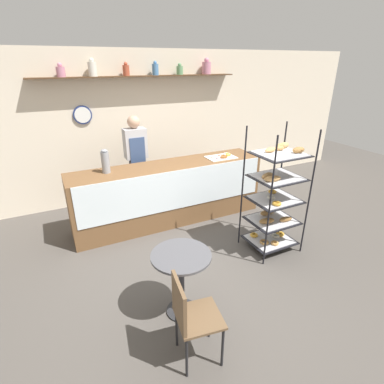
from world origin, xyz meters
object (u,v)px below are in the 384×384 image
object	(u,v)px
cafe_chair	(190,313)
donut_tray_counter	(222,156)
person_worker	(137,161)
pastry_rack	(275,196)
coffee_carafe	(105,161)
cafe_table	(181,270)

from	to	relation	value
cafe_chair	donut_tray_counter	distance (m)	3.06
cafe_chair	donut_tray_counter	bearing A→B (deg)	-27.71
person_worker	pastry_rack	bearing A→B (deg)	-56.25
coffee_carafe	person_worker	bearing A→B (deg)	40.90
cafe_chair	coffee_carafe	world-z (taller)	coffee_carafe
pastry_rack	cafe_table	world-z (taller)	pastry_rack
donut_tray_counter	person_worker	bearing A→B (deg)	153.82
person_worker	coffee_carafe	xyz separation A→B (m)	(-0.60, -0.52, 0.22)
cafe_table	coffee_carafe	distance (m)	2.12
person_worker	cafe_chair	xyz separation A→B (m)	(-0.49, -3.07, -0.40)
person_worker	cafe_table	size ratio (longest dim) A/B	2.30
pastry_rack	cafe_chair	xyz separation A→B (m)	(-1.81, -1.09, -0.27)
cafe_chair	coffee_carafe	size ratio (longest dim) A/B	2.48
cafe_table	cafe_chair	bearing A→B (deg)	-107.33
pastry_rack	donut_tray_counter	world-z (taller)	pastry_rack
cafe_chair	coffee_carafe	distance (m)	2.63
cafe_table	donut_tray_counter	xyz separation A→B (m)	(1.62, 1.90, 0.46)
pastry_rack	cafe_table	bearing A→B (deg)	-161.29
cafe_table	cafe_chair	xyz separation A→B (m)	(-0.17, -0.54, -0.01)
pastry_rack	cafe_chair	world-z (taller)	pastry_rack
person_worker	cafe_table	xyz separation A→B (m)	(-0.33, -2.54, -0.39)
pastry_rack	donut_tray_counter	size ratio (longest dim) A/B	3.58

